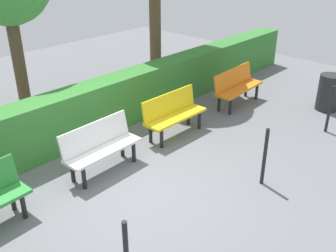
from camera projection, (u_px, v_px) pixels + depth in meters
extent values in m
plane|color=slate|center=(132.00, 188.00, 6.28)|extent=(17.46, 17.46, 0.00)
cube|color=orange|center=(239.00, 89.00, 9.18)|extent=(1.53, 0.48, 0.05)
cube|color=orange|center=(233.00, 77.00, 9.19)|extent=(1.52, 0.19, 0.42)
cylinder|color=black|center=(257.00, 92.00, 9.61)|extent=(0.07, 0.07, 0.39)
cylinder|color=black|center=(246.00, 89.00, 9.78)|extent=(0.07, 0.07, 0.39)
cylinder|color=black|center=(230.00, 107.00, 8.78)|extent=(0.07, 0.07, 0.39)
cylinder|color=black|center=(219.00, 103.00, 8.95)|extent=(0.07, 0.07, 0.39)
cube|color=yellow|center=(176.00, 117.00, 7.76)|extent=(1.43, 0.44, 0.05)
cube|color=yellow|center=(169.00, 103.00, 7.78)|extent=(1.43, 0.13, 0.42)
cylinder|color=black|center=(199.00, 120.00, 8.13)|extent=(0.07, 0.07, 0.39)
cylinder|color=black|center=(188.00, 116.00, 8.32)|extent=(0.07, 0.07, 0.39)
cylinder|color=black|center=(162.00, 138.00, 7.40)|extent=(0.07, 0.07, 0.39)
cylinder|color=black|center=(151.00, 133.00, 7.59)|extent=(0.07, 0.07, 0.39)
cube|color=white|center=(104.00, 150.00, 6.56)|extent=(1.41, 0.46, 0.05)
cube|color=white|center=(95.00, 134.00, 6.57)|extent=(1.40, 0.16, 0.42)
cylinder|color=black|center=(134.00, 152.00, 6.94)|extent=(0.07, 0.07, 0.39)
cylinder|color=black|center=(122.00, 147.00, 7.11)|extent=(0.07, 0.07, 0.39)
cylinder|color=black|center=(84.00, 178.00, 6.19)|extent=(0.07, 0.07, 0.39)
cylinder|color=black|center=(73.00, 171.00, 6.37)|extent=(0.07, 0.07, 0.39)
cylinder|color=black|center=(24.00, 207.00, 5.54)|extent=(0.07, 0.07, 0.39)
cylinder|color=black|center=(12.00, 198.00, 5.72)|extent=(0.07, 0.07, 0.39)
cube|color=#387F33|center=(99.00, 108.00, 7.86)|extent=(13.46, 0.57, 1.07)
cylinder|color=brown|center=(155.00, 26.00, 10.16)|extent=(0.30, 0.30, 3.06)
cylinder|color=brown|center=(19.00, 62.00, 8.57)|extent=(0.27, 0.27, 2.33)
cylinder|color=black|center=(330.00, 109.00, 7.88)|extent=(0.06, 0.06, 1.00)
cylinder|color=black|center=(265.00, 157.00, 6.19)|extent=(0.06, 0.06, 1.00)
cylinder|color=#262628|center=(329.00, 93.00, 8.94)|extent=(0.49, 0.49, 0.84)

